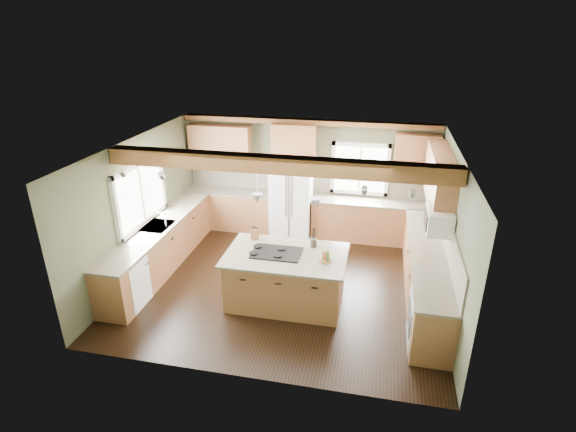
# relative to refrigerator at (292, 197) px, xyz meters

# --- Properties ---
(floor) EXTENTS (5.60, 5.60, 0.00)m
(floor) POSITION_rel_refrigerator_xyz_m (0.30, -2.12, -0.90)
(floor) COLOR black
(floor) RESTS_ON ground
(ceiling) EXTENTS (5.60, 5.60, 0.00)m
(ceiling) POSITION_rel_refrigerator_xyz_m (0.30, -2.12, 1.70)
(ceiling) COLOR silver
(ceiling) RESTS_ON wall_back
(wall_back) EXTENTS (5.60, 0.00, 5.60)m
(wall_back) POSITION_rel_refrigerator_xyz_m (0.30, 0.38, 0.40)
(wall_back) COLOR #464C36
(wall_back) RESTS_ON ground
(wall_left) EXTENTS (0.00, 5.00, 5.00)m
(wall_left) POSITION_rel_refrigerator_xyz_m (-2.50, -2.12, 0.40)
(wall_left) COLOR #464C36
(wall_left) RESTS_ON ground
(wall_right) EXTENTS (0.00, 5.00, 5.00)m
(wall_right) POSITION_rel_refrigerator_xyz_m (3.10, -2.12, 0.40)
(wall_right) COLOR #464C36
(wall_right) RESTS_ON ground
(ceiling_beam) EXTENTS (5.55, 0.26, 0.26)m
(ceiling_beam) POSITION_rel_refrigerator_xyz_m (0.30, -2.69, 1.57)
(ceiling_beam) COLOR #593619
(ceiling_beam) RESTS_ON ceiling
(soffit_trim) EXTENTS (5.55, 0.20, 0.10)m
(soffit_trim) POSITION_rel_refrigerator_xyz_m (0.30, 0.28, 1.64)
(soffit_trim) COLOR #593619
(soffit_trim) RESTS_ON ceiling
(backsplash_back) EXTENTS (5.58, 0.03, 0.58)m
(backsplash_back) POSITION_rel_refrigerator_xyz_m (0.30, 0.36, 0.31)
(backsplash_back) COLOR brown
(backsplash_back) RESTS_ON wall_back
(backsplash_right) EXTENTS (0.03, 3.70, 0.58)m
(backsplash_right) POSITION_rel_refrigerator_xyz_m (3.08, -2.07, 0.31)
(backsplash_right) COLOR brown
(backsplash_right) RESTS_ON wall_right
(base_cab_back_left) EXTENTS (2.02, 0.60, 0.88)m
(base_cab_back_left) POSITION_rel_refrigerator_xyz_m (-1.49, 0.08, -0.46)
(base_cab_back_left) COLOR brown
(base_cab_back_left) RESTS_ON floor
(counter_back_left) EXTENTS (2.06, 0.64, 0.04)m
(counter_back_left) POSITION_rel_refrigerator_xyz_m (-1.49, 0.08, 0.00)
(counter_back_left) COLOR #433D31
(counter_back_left) RESTS_ON base_cab_back_left
(base_cab_back_right) EXTENTS (2.62, 0.60, 0.88)m
(base_cab_back_right) POSITION_rel_refrigerator_xyz_m (1.79, 0.08, -0.46)
(base_cab_back_right) COLOR brown
(base_cab_back_right) RESTS_ON floor
(counter_back_right) EXTENTS (2.66, 0.64, 0.04)m
(counter_back_right) POSITION_rel_refrigerator_xyz_m (1.79, 0.08, 0.00)
(counter_back_right) COLOR #433D31
(counter_back_right) RESTS_ON base_cab_back_right
(base_cab_left) EXTENTS (0.60, 3.70, 0.88)m
(base_cab_left) POSITION_rel_refrigerator_xyz_m (-2.20, -2.07, -0.46)
(base_cab_left) COLOR brown
(base_cab_left) RESTS_ON floor
(counter_left) EXTENTS (0.64, 3.74, 0.04)m
(counter_left) POSITION_rel_refrigerator_xyz_m (-2.20, -2.07, 0.00)
(counter_left) COLOR #433D31
(counter_left) RESTS_ON base_cab_left
(base_cab_right) EXTENTS (0.60, 3.70, 0.88)m
(base_cab_right) POSITION_rel_refrigerator_xyz_m (2.80, -2.07, -0.46)
(base_cab_right) COLOR brown
(base_cab_right) RESTS_ON floor
(counter_right) EXTENTS (0.64, 3.74, 0.04)m
(counter_right) POSITION_rel_refrigerator_xyz_m (2.80, -2.07, 0.00)
(counter_right) COLOR #433D31
(counter_right) RESTS_ON base_cab_right
(upper_cab_back_left) EXTENTS (1.40, 0.35, 0.90)m
(upper_cab_back_left) POSITION_rel_refrigerator_xyz_m (-1.69, 0.21, 1.05)
(upper_cab_back_left) COLOR brown
(upper_cab_back_left) RESTS_ON wall_back
(upper_cab_over_fridge) EXTENTS (0.96, 0.35, 0.70)m
(upper_cab_over_fridge) POSITION_rel_refrigerator_xyz_m (-0.00, 0.21, 1.25)
(upper_cab_over_fridge) COLOR brown
(upper_cab_over_fridge) RESTS_ON wall_back
(upper_cab_right) EXTENTS (0.35, 2.20, 0.90)m
(upper_cab_right) POSITION_rel_refrigerator_xyz_m (2.92, -1.22, 1.05)
(upper_cab_right) COLOR brown
(upper_cab_right) RESTS_ON wall_right
(upper_cab_back_corner) EXTENTS (0.90, 0.35, 0.90)m
(upper_cab_back_corner) POSITION_rel_refrigerator_xyz_m (2.60, 0.21, 1.05)
(upper_cab_back_corner) COLOR brown
(upper_cab_back_corner) RESTS_ON wall_back
(window_left) EXTENTS (0.04, 1.60, 1.05)m
(window_left) POSITION_rel_refrigerator_xyz_m (-2.48, -2.07, 0.65)
(window_left) COLOR white
(window_left) RESTS_ON wall_left
(window_back) EXTENTS (1.10, 0.04, 1.00)m
(window_back) POSITION_rel_refrigerator_xyz_m (1.45, 0.36, 0.65)
(window_back) COLOR white
(window_back) RESTS_ON wall_back
(sink) EXTENTS (0.50, 0.65, 0.03)m
(sink) POSITION_rel_refrigerator_xyz_m (-2.20, -2.07, 0.01)
(sink) COLOR #262628
(sink) RESTS_ON counter_left
(faucet) EXTENTS (0.02, 0.02, 0.28)m
(faucet) POSITION_rel_refrigerator_xyz_m (-2.02, -2.07, 0.15)
(faucet) COLOR #B2B2B7
(faucet) RESTS_ON sink
(dishwasher) EXTENTS (0.60, 0.60, 0.84)m
(dishwasher) POSITION_rel_refrigerator_xyz_m (-2.19, -3.37, -0.47)
(dishwasher) COLOR white
(dishwasher) RESTS_ON floor
(oven) EXTENTS (0.60, 0.72, 0.84)m
(oven) POSITION_rel_refrigerator_xyz_m (2.79, -3.37, -0.47)
(oven) COLOR white
(oven) RESTS_ON floor
(microwave) EXTENTS (0.40, 0.70, 0.38)m
(microwave) POSITION_rel_refrigerator_xyz_m (2.88, -2.17, 0.65)
(microwave) COLOR white
(microwave) RESTS_ON wall_right
(pendant_left) EXTENTS (0.18, 0.18, 0.16)m
(pendant_left) POSITION_rel_refrigerator_xyz_m (-0.03, -2.69, 0.98)
(pendant_left) COLOR #B2B2B7
(pendant_left) RESTS_ON ceiling
(pendant_right) EXTENTS (0.18, 0.18, 0.16)m
(pendant_right) POSITION_rel_refrigerator_xyz_m (0.93, -2.69, 0.98)
(pendant_right) COLOR #B2B2B7
(pendant_right) RESTS_ON ceiling
(refrigerator) EXTENTS (0.90, 0.74, 1.80)m
(refrigerator) POSITION_rel_refrigerator_xyz_m (0.00, 0.00, 0.00)
(refrigerator) COLOR white
(refrigerator) RESTS_ON floor
(island) EXTENTS (1.91, 1.17, 0.88)m
(island) POSITION_rel_refrigerator_xyz_m (0.45, -2.69, -0.46)
(island) COLOR brown
(island) RESTS_ON floor
(island_top) EXTENTS (2.04, 1.30, 0.04)m
(island_top) POSITION_rel_refrigerator_xyz_m (0.45, -2.69, 0.00)
(island_top) COLOR #433D31
(island_top) RESTS_ON island
(cooktop) EXTENTS (0.83, 0.55, 0.02)m
(cooktop) POSITION_rel_refrigerator_xyz_m (0.29, -2.69, 0.03)
(cooktop) COLOR black
(cooktop) RESTS_ON island_top
(knife_block) EXTENTS (0.14, 0.12, 0.20)m
(knife_block) POSITION_rel_refrigerator_xyz_m (-0.21, -2.25, 0.12)
(knife_block) COLOR brown
(knife_block) RESTS_ON island_top
(utensil_crock) EXTENTS (0.14, 0.14, 0.16)m
(utensil_crock) POSITION_rel_refrigerator_xyz_m (0.85, -2.32, 0.10)
(utensil_crock) COLOR #443D36
(utensil_crock) RESTS_ON island_top
(bottle_tray) EXTENTS (0.24, 0.24, 0.20)m
(bottle_tray) POSITION_rel_refrigerator_xyz_m (1.13, -2.80, 0.12)
(bottle_tray) COLOR brown
(bottle_tray) RESTS_ON island_top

